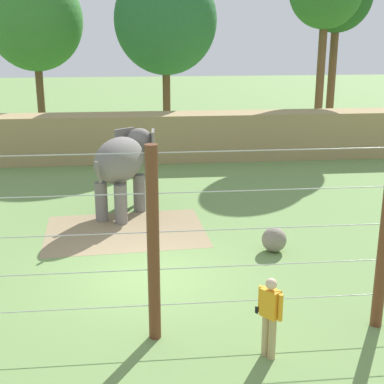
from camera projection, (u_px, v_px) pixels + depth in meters
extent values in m
plane|color=#6B8E4C|center=(147.00, 276.00, 14.11)|extent=(120.00, 120.00, 0.00)
cube|color=#937F5B|center=(125.00, 231.00, 17.25)|extent=(5.18, 3.87, 0.01)
cube|color=tan|center=(140.00, 137.00, 26.16)|extent=(36.00, 1.80, 2.23)
cylinder|color=slate|center=(121.00, 191.00, 19.20)|extent=(0.41, 0.41, 1.31)
cylinder|color=slate|center=(139.00, 193.00, 18.95)|extent=(0.41, 0.41, 1.31)
cylinder|color=slate|center=(101.00, 202.00, 18.01)|extent=(0.41, 0.41, 1.31)
cylinder|color=slate|center=(121.00, 204.00, 17.75)|extent=(0.41, 0.41, 1.31)
ellipsoid|color=slate|center=(119.00, 160.00, 18.10)|extent=(2.29, 2.77, 1.50)
ellipsoid|color=slate|center=(140.00, 143.00, 19.39)|extent=(1.34, 1.30, 1.08)
cube|color=slate|center=(125.00, 143.00, 19.50)|extent=(0.73, 0.59, 1.03)
cube|color=slate|center=(153.00, 145.00, 19.11)|extent=(0.13, 0.85, 1.03)
cylinder|color=slate|center=(145.00, 152.00, 19.86)|extent=(0.48, 0.55, 0.59)
cylinder|color=slate|center=(147.00, 162.00, 20.08)|extent=(0.37, 0.41, 0.55)
cylinder|color=slate|center=(148.00, 172.00, 20.26)|extent=(0.26, 0.26, 0.52)
cylinder|color=slate|center=(98.00, 172.00, 16.92)|extent=(0.21, 0.30, 0.75)
sphere|color=gray|center=(274.00, 240.00, 15.60)|extent=(0.71, 0.71, 0.71)
cylinder|color=brown|center=(153.00, 246.00, 10.76)|extent=(0.25, 0.25, 4.07)
cylinder|color=#B7B7BC|center=(149.00, 305.00, 11.13)|extent=(10.72, 0.02, 0.02)
cylinder|color=#B7B7BC|center=(149.00, 270.00, 10.90)|extent=(10.72, 0.02, 0.02)
cylinder|color=#B7B7BC|center=(148.00, 232.00, 10.67)|extent=(10.72, 0.02, 0.02)
cylinder|color=#B7B7BC|center=(147.00, 194.00, 10.44)|extent=(10.72, 0.02, 0.02)
cylinder|color=#B7B7BC|center=(146.00, 153.00, 10.21)|extent=(10.72, 0.02, 0.02)
cylinder|color=tan|center=(272.00, 338.00, 10.49)|extent=(0.15, 0.15, 0.88)
cylinder|color=tan|center=(266.00, 335.00, 10.60)|extent=(0.15, 0.15, 0.88)
cube|color=orange|center=(270.00, 303.00, 10.34)|extent=(0.39, 0.42, 0.56)
sphere|color=beige|center=(271.00, 284.00, 10.22)|extent=(0.22, 0.22, 0.22)
cylinder|color=orange|center=(281.00, 308.00, 10.17)|extent=(0.13, 0.13, 0.54)
cylinder|color=orange|center=(261.00, 299.00, 10.50)|extent=(0.13, 0.13, 0.54)
cube|color=black|center=(257.00, 310.00, 10.53)|extent=(0.06, 0.07, 0.14)
cylinder|color=brown|center=(320.00, 83.00, 30.07)|extent=(0.44, 0.44, 6.43)
cylinder|color=brown|center=(167.00, 101.00, 31.58)|extent=(0.44, 0.44, 4.12)
ellipsoid|color=#286633|center=(166.00, 20.00, 30.28)|extent=(5.70, 5.70, 5.99)
cylinder|color=brown|center=(41.00, 99.00, 32.03)|extent=(0.44, 0.44, 4.26)
ellipsoid|color=#33752D|center=(35.00, 20.00, 30.76)|extent=(5.39, 5.39, 5.66)
cylinder|color=brown|center=(331.00, 83.00, 31.12)|extent=(0.44, 0.44, 6.24)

